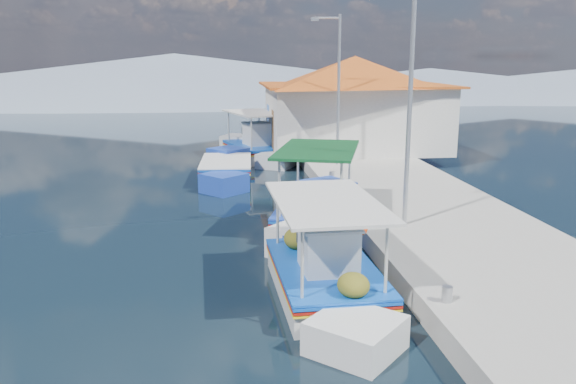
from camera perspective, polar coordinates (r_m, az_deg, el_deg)
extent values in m
plane|color=black|center=(13.47, -5.27, -8.21)|extent=(160.00, 160.00, 0.00)
cube|color=gray|center=(20.09, 11.27, -0.50)|extent=(5.00, 44.00, 0.50)
cylinder|color=#A5A8AD|center=(11.21, 15.22, -9.57)|extent=(0.20, 0.20, 0.30)
cylinder|color=#A5A8AD|center=(15.69, 8.48, -2.71)|extent=(0.20, 0.20, 0.30)
cylinder|color=#A5A8AD|center=(21.38, 4.30, 1.63)|extent=(0.20, 0.20, 0.30)
cylinder|color=#A5A8AD|center=(27.20, 1.89, 4.12)|extent=(0.20, 0.20, 0.30)
cube|color=white|center=(12.42, 3.60, -9.12)|extent=(2.07, 3.88, 0.83)
cube|color=white|center=(14.73, 2.19, -5.05)|extent=(1.97, 1.97, 0.92)
cube|color=white|center=(10.23, 5.63, -14.27)|extent=(1.91, 1.91, 0.79)
cube|color=blue|center=(12.28, 3.63, -7.45)|extent=(2.13, 3.99, 0.05)
cube|color=#A9160E|center=(12.30, 3.62, -7.76)|extent=(2.13, 3.99, 0.04)
cube|color=yellow|center=(12.32, 3.62, -8.03)|extent=(2.13, 3.99, 0.04)
cube|color=blue|center=(12.26, 3.63, -7.19)|extent=(2.15, 3.95, 0.04)
cube|color=brown|center=(12.27, 3.63, -7.30)|extent=(1.91, 3.79, 0.04)
cube|color=white|center=(11.86, 3.85, -5.55)|extent=(1.10, 1.18, 0.97)
cube|color=silver|center=(11.71, 3.89, -3.23)|extent=(1.20, 1.27, 0.05)
cylinder|color=beige|center=(13.48, -0.56, -2.24)|extent=(0.06, 0.06, 1.40)
cylinder|color=beige|center=(13.68, 5.91, -2.09)|extent=(0.06, 0.06, 1.40)
cylinder|color=beige|center=(10.44, 0.74, -6.87)|extent=(0.06, 0.06, 1.40)
cylinder|color=beige|center=(10.69, 9.06, -6.56)|extent=(0.06, 0.06, 1.40)
cube|color=silver|center=(11.85, 3.73, -0.92)|extent=(2.16, 3.88, 0.06)
ellipsoid|color=#4B5015|center=(13.29, 1.38, -4.51)|extent=(0.67, 0.73, 0.50)
ellipsoid|color=#4B5015|center=(13.80, 3.73, -4.04)|extent=(0.56, 0.62, 0.42)
ellipsoid|color=#4B5015|center=(10.76, 5.81, -9.06)|extent=(0.60, 0.66, 0.45)
sphere|color=#FF4008|center=(12.70, 7.26, -3.53)|extent=(0.35, 0.35, 0.35)
cube|color=#1C3EA8|center=(16.99, 2.83, -2.85)|extent=(3.00, 4.16, 0.96)
cube|color=#1C3EA8|center=(19.17, -0.48, -0.61)|extent=(1.97, 1.97, 1.06)
cube|color=#1C3EA8|center=(14.94, 6.97, -5.19)|extent=(1.91, 1.91, 0.91)
cube|color=blue|center=(16.87, 2.85, -1.41)|extent=(3.09, 4.29, 0.06)
cube|color=#A9160E|center=(16.89, 2.85, -1.67)|extent=(3.09, 4.29, 0.05)
cube|color=yellow|center=(16.91, 2.84, -1.90)|extent=(3.09, 4.29, 0.04)
cube|color=#1C3EA8|center=(16.86, 2.85, -1.17)|extent=(3.10, 4.26, 0.05)
cube|color=brown|center=(16.86, 2.85, -1.27)|extent=(2.82, 4.05, 0.05)
cylinder|color=beige|center=(17.77, -1.69, 2.14)|extent=(0.07, 0.07, 1.61)
cylinder|color=beige|center=(18.42, 2.97, 2.52)|extent=(0.07, 0.07, 1.61)
cylinder|color=beige|center=(14.96, 2.77, 0.04)|extent=(0.07, 0.07, 1.61)
cylinder|color=beige|center=(15.72, 8.06, 0.57)|extent=(0.07, 0.07, 1.61)
cube|color=#0D421E|center=(16.54, 2.92, 4.14)|extent=(3.10, 4.19, 0.07)
cube|color=#1C3EA8|center=(23.86, -6.02, 1.78)|extent=(2.09, 3.71, 1.01)
cube|color=#1C3EA8|center=(26.21, -6.39, 3.07)|extent=(1.94, 1.94, 1.11)
cube|color=#1C3EA8|center=(21.57, -5.60, 0.58)|extent=(1.89, 1.89, 0.95)
cube|color=blue|center=(23.77, -6.05, 2.88)|extent=(2.16, 3.82, 0.06)
cube|color=#A9160E|center=(23.79, -6.05, 2.68)|extent=(2.16, 3.82, 0.05)
cube|color=yellow|center=(23.80, -6.04, 2.50)|extent=(2.16, 3.82, 0.04)
cube|color=white|center=(23.76, -6.06, 3.05)|extent=(2.17, 3.78, 0.05)
cube|color=brown|center=(23.77, -6.05, 2.98)|extent=(1.94, 3.63, 0.05)
cube|color=white|center=(28.64, -3.15, 3.68)|extent=(3.09, 4.34, 0.92)
cube|color=white|center=(31.14, -2.05, 4.67)|extent=(1.99, 1.99, 1.02)
cube|color=white|center=(26.22, -4.42, 2.79)|extent=(1.93, 1.93, 0.87)
cube|color=blue|center=(28.57, -3.16, 4.53)|extent=(3.18, 4.47, 0.06)
cube|color=#A9160E|center=(28.58, -3.16, 4.37)|extent=(3.18, 4.47, 0.05)
cube|color=yellow|center=(28.59, -3.16, 4.24)|extent=(3.18, 4.47, 0.04)
cube|color=blue|center=(28.56, -3.17, 4.66)|extent=(3.19, 4.44, 0.05)
cube|color=brown|center=(28.57, -3.16, 4.60)|extent=(2.91, 4.22, 0.05)
cube|color=white|center=(28.21, -3.31, 5.59)|extent=(1.44, 1.53, 1.07)
cube|color=silver|center=(28.15, -3.33, 6.71)|extent=(1.57, 1.66, 0.06)
cylinder|color=beige|center=(30.24, -3.98, 6.55)|extent=(0.07, 0.07, 1.55)
cylinder|color=beige|center=(29.89, -0.92, 6.50)|extent=(0.07, 0.07, 1.55)
cylinder|color=beige|center=(27.09, -5.67, 5.76)|extent=(0.07, 0.07, 1.55)
cylinder|color=beige|center=(26.69, -2.28, 5.70)|extent=(0.07, 0.07, 1.55)
cube|color=silver|center=(28.38, -3.20, 7.71)|extent=(3.19, 4.37, 0.07)
cube|color=silver|center=(28.45, 6.43, 7.19)|extent=(8.00, 6.00, 3.00)
cube|color=#C55C1B|center=(28.34, 6.51, 10.31)|extent=(8.64, 6.48, 0.10)
pyramid|color=#C55C1B|center=(28.31, 6.54, 11.62)|extent=(10.49, 10.49, 1.40)
cube|color=brown|center=(26.89, -1.44, 5.85)|extent=(0.06, 1.00, 2.00)
cube|color=blue|center=(29.29, -1.91, 7.63)|extent=(0.06, 1.20, 0.90)
cylinder|color=#A5A8AD|center=(15.41, 11.74, 7.67)|extent=(0.12, 0.12, 6.00)
cylinder|color=#A5A8AD|center=(24.09, 4.94, 9.75)|extent=(0.12, 0.12, 6.00)
cylinder|color=#A5A8AD|center=(24.00, 3.86, 16.56)|extent=(1.00, 0.08, 0.08)
cube|color=#A5A8AD|center=(23.91, 2.63, 16.47)|extent=(0.30, 0.14, 0.14)
cone|color=slate|center=(68.76, -10.93, 10.82)|extent=(96.00, 96.00, 5.50)
cone|color=slate|center=(73.14, 13.65, 10.15)|extent=(76.80, 76.80, 3.80)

